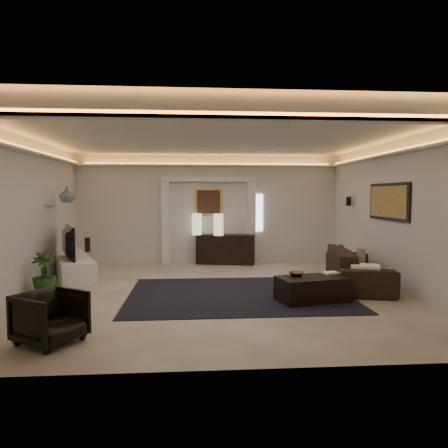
{
  "coord_description": "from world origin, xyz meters",
  "views": [
    {
      "loc": [
        -0.43,
        -7.74,
        1.83
      ],
      "look_at": [
        0.2,
        0.6,
        1.25
      ],
      "focal_mm": 33.44,
      "sensor_mm": 36.0,
      "label": 1
    }
  ],
  "objects": [
    {
      "name": "floor",
      "position": [
        0.0,
        0.0,
        0.0
      ],
      "size": [
        7.0,
        7.0,
        0.0
      ],
      "primitive_type": "plane",
      "color": "beige",
      "rests_on": "ground"
    },
    {
      "name": "ceiling",
      "position": [
        0.0,
        0.0,
        2.9
      ],
      "size": [
        7.0,
        7.0,
        0.0
      ],
      "primitive_type": "plane",
      "rotation": [
        3.14,
        0.0,
        0.0
      ],
      "color": "white",
      "rests_on": "ground"
    },
    {
      "name": "wall_back",
      "position": [
        0.0,
        3.5,
        1.45
      ],
      "size": [
        7.0,
        0.0,
        7.0
      ],
      "primitive_type": "plane",
      "rotation": [
        1.57,
        0.0,
        0.0
      ],
      "color": "silver",
      "rests_on": "ground"
    },
    {
      "name": "wall_front",
      "position": [
        0.0,
        -3.5,
        1.45
      ],
      "size": [
        7.0,
        0.0,
        7.0
      ],
      "primitive_type": "plane",
      "rotation": [
        -1.57,
        0.0,
        0.0
      ],
      "color": "silver",
      "rests_on": "ground"
    },
    {
      "name": "wall_left",
      "position": [
        -3.5,
        0.0,
        1.45
      ],
      "size": [
        0.0,
        7.0,
        7.0
      ],
      "primitive_type": "plane",
      "rotation": [
        1.57,
        0.0,
        1.57
      ],
      "color": "silver",
      "rests_on": "ground"
    },
    {
      "name": "wall_right",
      "position": [
        3.5,
        0.0,
        1.45
      ],
      "size": [
        0.0,
        7.0,
        7.0
      ],
      "primitive_type": "plane",
      "rotation": [
        1.57,
        0.0,
        -1.57
      ],
      "color": "silver",
      "rests_on": "ground"
    },
    {
      "name": "cove_soffit",
      "position": [
        0.0,
        0.0,
        2.62
      ],
      "size": [
        7.0,
        7.0,
        0.04
      ],
      "primitive_type": "cube",
      "color": "silver",
      "rests_on": "ceiling"
    },
    {
      "name": "daylight_slit",
      "position": [
        1.35,
        3.48,
        1.35
      ],
      "size": [
        0.25,
        0.03,
        1.0
      ],
      "primitive_type": "cube",
      "color": "white",
      "rests_on": "wall_back"
    },
    {
      "name": "area_rug",
      "position": [
        0.4,
        -0.2,
        0.01
      ],
      "size": [
        4.0,
        3.0,
        0.01
      ],
      "primitive_type": "cube",
      "color": "black",
      "rests_on": "ground"
    },
    {
      "name": "pilaster_left",
      "position": [
        -1.15,
        3.4,
        1.1
      ],
      "size": [
        0.22,
        0.2,
        2.2
      ],
      "primitive_type": "cube",
      "color": "silver",
      "rests_on": "ground"
    },
    {
      "name": "pilaster_right",
      "position": [
        1.15,
        3.4,
        1.1
      ],
      "size": [
        0.22,
        0.2,
        2.2
      ],
      "primitive_type": "cube",
      "color": "silver",
      "rests_on": "ground"
    },
    {
      "name": "alcove_header",
      "position": [
        0.0,
        3.4,
        2.25
      ],
      "size": [
        2.52,
        0.2,
        0.12
      ],
      "primitive_type": "cube",
      "color": "silver",
      "rests_on": "wall_back"
    },
    {
      "name": "painting_frame",
      "position": [
        0.0,
        3.47,
        1.65
      ],
      "size": [
        0.74,
        0.04,
        0.74
      ],
      "primitive_type": "cube",
      "color": "tan",
      "rests_on": "wall_back"
    },
    {
      "name": "painting_canvas",
      "position": [
        0.0,
        3.44,
        1.65
      ],
      "size": [
        0.62,
        0.02,
        0.62
      ],
      "primitive_type": "cube",
      "color": "#4C2D1E",
      "rests_on": "wall_back"
    },
    {
      "name": "art_panel_frame",
      "position": [
        3.47,
        0.3,
        1.7
      ],
      "size": [
        0.04,
        1.64,
        0.74
      ],
      "primitive_type": "cube",
      "color": "black",
      "rests_on": "wall_right"
    },
    {
      "name": "art_panel_gold",
      "position": [
        3.44,
        0.3,
        1.7
      ],
      "size": [
        0.02,
        1.5,
        0.62
      ],
      "primitive_type": "cube",
      "color": "tan",
      "rests_on": "wall_right"
    },
    {
      "name": "wall_sconce",
      "position": [
        3.38,
        2.2,
        1.68
      ],
      "size": [
        0.12,
        0.12,
        0.22
      ],
      "primitive_type": "cylinder",
      "color": "black",
      "rests_on": "wall_right"
    },
    {
      "name": "wall_niche",
      "position": [
        -3.44,
        1.4,
        1.65
      ],
      "size": [
        0.1,
        0.55,
        0.04
      ],
      "primitive_type": "cube",
      "color": "silver",
      "rests_on": "wall_left"
    },
    {
      "name": "console",
      "position": [
        0.45,
        3.25,
        0.4
      ],
      "size": [
        1.6,
        0.75,
        0.77
      ],
      "primitive_type": "cube",
      "rotation": [
        0.0,
        0.0,
        -0.18
      ],
      "color": "black",
      "rests_on": "ground"
    },
    {
      "name": "lamp_left",
      "position": [
        -0.32,
        3.25,
        1.09
      ],
      "size": [
        0.32,
        0.32,
        0.56
      ],
      "primitive_type": "cylinder",
      "rotation": [
        0.0,
        0.0,
        -0.36
      ],
      "color": "#EAE5C6",
      "rests_on": "console"
    },
    {
      "name": "lamp_right",
      "position": [
        0.24,
        3.01,
        1.09
      ],
      "size": [
        0.33,
        0.33,
        0.56
      ],
      "primitive_type": "cylinder",
      "rotation": [
        0.0,
        0.0,
        0.42
      ],
      "color": "beige",
      "rests_on": "console"
    },
    {
      "name": "media_ledge",
      "position": [
        -3.15,
        1.81,
        0.22
      ],
      "size": [
        1.63,
        2.74,
        0.5
      ],
      "primitive_type": "cube",
      "rotation": [
        0.0,
        0.0,
        0.39
      ],
      "color": "white",
      "rests_on": "ground"
    },
    {
      "name": "tv",
      "position": [
        -3.15,
        1.25,
        0.8
      ],
      "size": [
        1.19,
        0.61,
        0.7
      ],
      "primitive_type": "imported",
      "rotation": [
        0.0,
        0.0,
        1.96
      ],
      "color": "black",
      "rests_on": "media_ledge"
    },
    {
      "name": "figurine",
      "position": [
        -2.94,
        2.37,
        0.64
      ],
      "size": [
        0.16,
        0.16,
        0.34
      ],
      "primitive_type": "cylinder",
      "rotation": [
        0.0,
        0.0,
        0.29
      ],
      "color": "black",
      "rests_on": "media_ledge"
    },
    {
      "name": "ginger_jar",
      "position": [
        -3.15,
        1.57,
        1.84
      ],
      "size": [
        0.35,
        0.35,
        0.34
      ],
      "primitive_type": "imported",
      "rotation": [
        0.0,
        0.0,
        -0.07
      ],
      "color": "slate",
      "rests_on": "wall_niche"
    },
    {
      "name": "plant",
      "position": [
        -3.15,
        0.06,
        0.4
      ],
      "size": [
        0.53,
        0.53,
        0.79
      ],
      "primitive_type": "imported",
      "rotation": [
        0.0,
        0.0,
        0.23
      ],
      "color": "#1F3C14",
      "rests_on": "ground"
    },
    {
      "name": "sofa",
      "position": [
        2.91,
        0.41,
        0.37
      ],
      "size": [
        2.66,
        1.47,
        0.73
      ],
      "primitive_type": "imported",
      "rotation": [
        0.0,
        0.0,
        1.37
      ],
      "color": "#402913",
      "rests_on": "ground"
    },
    {
      "name": "throw_blanket",
      "position": [
        2.67,
        -0.52,
        0.55
      ],
      "size": [
        0.61,
        0.56,
        0.05
      ],
      "primitive_type": "cube",
      "rotation": [
        0.0,
        0.0,
        -0.39
      ],
      "color": "silver",
      "rests_on": "sofa"
    },
    {
      "name": "throw_pillow",
      "position": [
        3.09,
        0.69,
        0.55
      ],
      "size": [
        0.18,
        0.38,
        0.37
      ],
      "primitive_type": "cube",
      "rotation": [
        0.0,
        0.0,
        -0.18
      ],
      "color": "tan",
      "rests_on": "sofa"
    },
    {
      "name": "coffee_table",
      "position": [
        1.63,
        -0.78,
        0.2
      ],
      "size": [
        1.3,
        0.91,
        0.44
      ],
      "primitive_type": "cube",
      "rotation": [
        0.0,
        0.0,
        0.24
      ],
      "color": "black",
      "rests_on": "ground"
    },
    {
      "name": "bowl",
      "position": [
        1.37,
        -0.66,
        0.44
      ],
      "size": [
        0.35,
        0.35,
        0.06
      ],
      "primitive_type": "imported",
      "rotation": [
        0.0,
        0.0,
        -0.43
      ],
      "color": "#492E20",
      "rests_on": "coffee_table"
    },
    {
      "name": "magazine",
      "position": [
        2.03,
        -0.52,
        0.42
      ],
      "size": [
        0.32,
        0.27,
        0.03
      ],
      "primitive_type": "cube",
      "rotation": [
        0.0,
        0.0,
        0.34
      ],
      "color": "#FFF6CF",
      "rests_on": "coffee_table"
    },
    {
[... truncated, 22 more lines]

